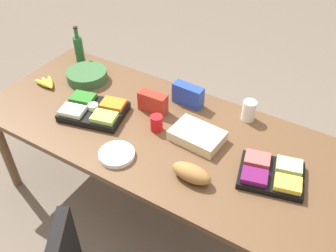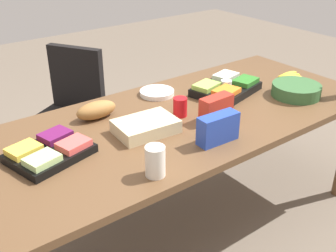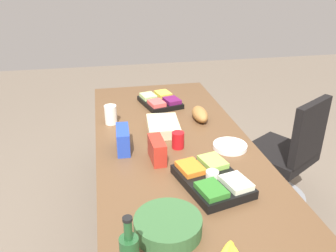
{
  "view_description": "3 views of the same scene",
  "coord_description": "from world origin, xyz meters",
  "px_view_note": "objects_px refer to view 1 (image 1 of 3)",
  "views": [
    {
      "loc": [
        -0.98,
        1.55,
        2.4
      ],
      "look_at": [
        -0.05,
        0.01,
        0.87
      ],
      "focal_mm": 39.97,
      "sensor_mm": 36.0,
      "label": 1
    },
    {
      "loc": [
        -1.31,
        -1.66,
        1.83
      ],
      "look_at": [
        -0.12,
        -0.09,
        0.81
      ],
      "focal_mm": 44.09,
      "sensor_mm": 36.0,
      "label": 2
    },
    {
      "loc": [
        2.01,
        -0.44,
        1.9
      ],
      "look_at": [
        -0.13,
        -0.03,
        0.88
      ],
      "focal_mm": 37.53,
      "sensor_mm": 36.0,
      "label": 3
    }
  ],
  "objects_px": {
    "wine_bottle": "(79,48)",
    "chip_bag_red": "(153,102)",
    "salad_bowl": "(87,76)",
    "fruit_platter": "(271,174)",
    "banana_bunch": "(47,83)",
    "chip_bag_blue": "(188,95)",
    "bread_loaf": "(192,173)",
    "conference_table": "(162,139)",
    "red_solo_cup": "(157,123)",
    "veggie_tray": "(94,110)",
    "sheet_cake": "(197,136)",
    "paper_plate_stack": "(117,154)",
    "mayo_jar": "(249,111)"
  },
  "relations": [
    {
      "from": "mayo_jar",
      "to": "chip_bag_red",
      "type": "xyz_separation_m",
      "value": [
        0.6,
        0.25,
        -0.0
      ]
    },
    {
      "from": "salad_bowl",
      "to": "paper_plate_stack",
      "type": "height_order",
      "value": "salad_bowl"
    },
    {
      "from": "veggie_tray",
      "to": "bread_loaf",
      "type": "height_order",
      "value": "bread_loaf"
    },
    {
      "from": "salad_bowl",
      "to": "fruit_platter",
      "type": "bearing_deg",
      "value": 171.46
    },
    {
      "from": "sheet_cake",
      "to": "salad_bowl",
      "type": "height_order",
      "value": "salad_bowl"
    },
    {
      "from": "red_solo_cup",
      "to": "bread_loaf",
      "type": "height_order",
      "value": "red_solo_cup"
    },
    {
      "from": "chip_bag_blue",
      "to": "bread_loaf",
      "type": "relative_size",
      "value": 0.92
    },
    {
      "from": "sheet_cake",
      "to": "red_solo_cup",
      "type": "bearing_deg",
      "value": 10.26
    },
    {
      "from": "conference_table",
      "to": "sheet_cake",
      "type": "distance_m",
      "value": 0.26
    },
    {
      "from": "banana_bunch",
      "to": "bread_loaf",
      "type": "xyz_separation_m",
      "value": [
        -1.38,
        0.26,
        0.03
      ]
    },
    {
      "from": "mayo_jar",
      "to": "chip_bag_blue",
      "type": "xyz_separation_m",
      "value": [
        0.43,
        0.06,
        0.0
      ]
    },
    {
      "from": "conference_table",
      "to": "bread_loaf",
      "type": "height_order",
      "value": "bread_loaf"
    },
    {
      "from": "mayo_jar",
      "to": "fruit_platter",
      "type": "xyz_separation_m",
      "value": [
        -0.31,
        0.43,
        -0.04
      ]
    },
    {
      "from": "paper_plate_stack",
      "to": "chip_bag_red",
      "type": "bearing_deg",
      "value": -83.46
    },
    {
      "from": "conference_table",
      "to": "bread_loaf",
      "type": "relative_size",
      "value": 10.49
    },
    {
      "from": "red_solo_cup",
      "to": "chip_bag_blue",
      "type": "distance_m",
      "value": 0.35
    },
    {
      "from": "banana_bunch",
      "to": "paper_plate_stack",
      "type": "distance_m",
      "value": 0.97
    },
    {
      "from": "wine_bottle",
      "to": "banana_bunch",
      "type": "relative_size",
      "value": 1.54
    },
    {
      "from": "chip_bag_red",
      "to": "salad_bowl",
      "type": "relative_size",
      "value": 0.65
    },
    {
      "from": "salad_bowl",
      "to": "veggie_tray",
      "type": "bearing_deg",
      "value": 136.28
    },
    {
      "from": "red_solo_cup",
      "to": "wine_bottle",
      "type": "distance_m",
      "value": 1.08
    },
    {
      "from": "fruit_platter",
      "to": "paper_plate_stack",
      "type": "height_order",
      "value": "fruit_platter"
    },
    {
      "from": "salad_bowl",
      "to": "banana_bunch",
      "type": "xyz_separation_m",
      "value": [
        0.21,
        0.22,
        -0.01
      ]
    },
    {
      "from": "chip_bag_red",
      "to": "chip_bag_blue",
      "type": "bearing_deg",
      "value": -131.52
    },
    {
      "from": "conference_table",
      "to": "red_solo_cup",
      "type": "xyz_separation_m",
      "value": [
        0.04,
        0.01,
        0.12
      ]
    },
    {
      "from": "fruit_platter",
      "to": "wine_bottle",
      "type": "xyz_separation_m",
      "value": [
        1.78,
        -0.42,
        0.09
      ]
    },
    {
      "from": "salad_bowl",
      "to": "bread_loaf",
      "type": "relative_size",
      "value": 1.27
    },
    {
      "from": "chip_bag_blue",
      "to": "chip_bag_red",
      "type": "distance_m",
      "value": 0.26
    },
    {
      "from": "conference_table",
      "to": "chip_bag_blue",
      "type": "relative_size",
      "value": 11.44
    },
    {
      "from": "conference_table",
      "to": "veggie_tray",
      "type": "height_order",
      "value": "veggie_tray"
    },
    {
      "from": "chip_bag_blue",
      "to": "fruit_platter",
      "type": "xyz_separation_m",
      "value": [
        -0.74,
        0.37,
        -0.04
      ]
    },
    {
      "from": "fruit_platter",
      "to": "chip_bag_red",
      "type": "relative_size",
      "value": 2.09
    },
    {
      "from": "mayo_jar",
      "to": "salad_bowl",
      "type": "distance_m",
      "value": 1.25
    },
    {
      "from": "salad_bowl",
      "to": "bread_loaf",
      "type": "height_order",
      "value": "bread_loaf"
    },
    {
      "from": "chip_bag_red",
      "to": "sheet_cake",
      "type": "bearing_deg",
      "value": 164.7
    },
    {
      "from": "conference_table",
      "to": "chip_bag_red",
      "type": "xyz_separation_m",
      "value": [
        0.17,
        -0.15,
        0.14
      ]
    },
    {
      "from": "conference_table",
      "to": "salad_bowl",
      "type": "distance_m",
      "value": 0.84
    },
    {
      "from": "veggie_tray",
      "to": "chip_bag_blue",
      "type": "bearing_deg",
      "value": -138.03
    },
    {
      "from": "veggie_tray",
      "to": "paper_plate_stack",
      "type": "distance_m",
      "value": 0.45
    },
    {
      "from": "wine_bottle",
      "to": "salad_bowl",
      "type": "relative_size",
      "value": 1.0
    },
    {
      "from": "wine_bottle",
      "to": "chip_bag_red",
      "type": "xyz_separation_m",
      "value": [
        -0.87,
        0.25,
        -0.05
      ]
    },
    {
      "from": "sheet_cake",
      "to": "salad_bowl",
      "type": "distance_m",
      "value": 1.06
    },
    {
      "from": "sheet_cake",
      "to": "chip_bag_blue",
      "type": "bearing_deg",
      "value": -52.58
    },
    {
      "from": "fruit_platter",
      "to": "banana_bunch",
      "type": "relative_size",
      "value": 2.11
    },
    {
      "from": "red_solo_cup",
      "to": "mayo_jar",
      "type": "distance_m",
      "value": 0.62
    },
    {
      "from": "chip_bag_blue",
      "to": "fruit_platter",
      "type": "bearing_deg",
      "value": 153.52
    },
    {
      "from": "bread_loaf",
      "to": "sheet_cake",
      "type": "bearing_deg",
      "value": -67.78
    },
    {
      "from": "fruit_platter",
      "to": "red_solo_cup",
      "type": "bearing_deg",
      "value": -1.19
    },
    {
      "from": "salad_bowl",
      "to": "paper_plate_stack",
      "type": "relative_size",
      "value": 1.39
    },
    {
      "from": "chip_bag_red",
      "to": "salad_bowl",
      "type": "distance_m",
      "value": 0.64
    }
  ]
}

